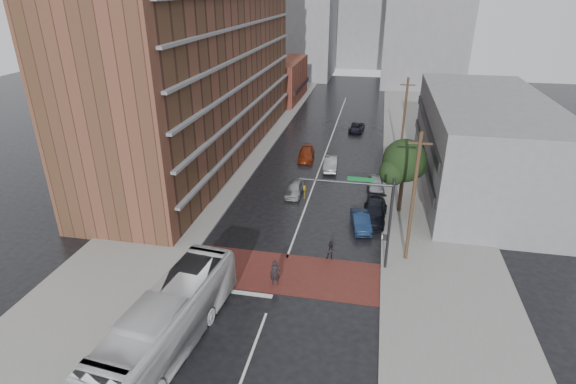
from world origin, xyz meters
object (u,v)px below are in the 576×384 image
(car_travel_a, at_px, (294,188))
(car_travel_c, at_px, (306,154))
(pedestrian_b, at_px, (331,251))
(car_parked_mid, at_px, (374,212))
(car_travel_b, at_px, (330,164))
(pedestrian_a, at_px, (275,273))
(car_parked_far, at_px, (376,185))
(transit_bus, at_px, (167,323))
(suv_travel, at_px, (357,128))
(car_parked_near, at_px, (361,221))

(car_travel_a, distance_m, car_travel_c, 10.21)
(pedestrian_b, xyz_separation_m, car_parked_mid, (3.03, 7.00, -0.00))
(car_travel_b, height_order, car_parked_mid, car_parked_mid)
(pedestrian_a, bearing_deg, car_travel_b, 78.26)
(pedestrian_a, xyz_separation_m, car_parked_far, (6.43, 17.22, -0.24))
(pedestrian_b, xyz_separation_m, car_travel_b, (-2.07, 18.15, -0.05))
(transit_bus, relative_size, pedestrian_b, 8.42)
(transit_bus, xyz_separation_m, pedestrian_b, (7.95, 10.85, -1.00))
(car_parked_mid, bearing_deg, car_travel_a, 157.17)
(transit_bus, height_order, car_travel_a, transit_bus)
(pedestrian_b, height_order, car_parked_far, pedestrian_b)
(car_travel_c, relative_size, suv_travel, 1.08)
(car_travel_b, relative_size, car_parked_near, 1.04)
(pedestrian_b, distance_m, car_parked_near, 5.61)
(pedestrian_b, bearing_deg, transit_bus, -129.47)
(transit_bus, relative_size, suv_travel, 3.07)
(transit_bus, xyz_separation_m, car_parked_near, (9.91, 16.12, -1.08))
(car_travel_b, relative_size, car_parked_far, 1.03)
(transit_bus, height_order, car_parked_near, transit_bus)
(car_parked_far, bearing_deg, car_travel_a, -166.38)
(transit_bus, bearing_deg, car_travel_b, 84.39)
(pedestrian_a, distance_m, pedestrian_b, 5.20)
(pedestrian_a, relative_size, car_travel_c, 0.43)
(transit_bus, distance_m, car_travel_c, 32.01)
(car_parked_mid, height_order, car_parked_far, car_parked_mid)
(transit_bus, bearing_deg, pedestrian_b, 59.61)
(car_travel_a, distance_m, car_parked_near, 8.76)
(pedestrian_b, xyz_separation_m, car_travel_c, (-5.29, 21.03, -0.10))
(car_travel_a, height_order, car_parked_far, car_parked_far)
(pedestrian_a, xyz_separation_m, suv_travel, (3.31, 37.40, -0.37))
(car_parked_mid, bearing_deg, pedestrian_b, -110.22)
(car_travel_b, bearing_deg, car_parked_near, -76.31)
(car_travel_c, xyz_separation_m, suv_travel, (5.21, 12.44, -0.07))
(car_travel_a, xyz_separation_m, car_parked_mid, (7.85, -3.83, 0.08))
(transit_bus, height_order, car_parked_far, transit_bus)
(pedestrian_a, xyz_separation_m, car_travel_b, (1.32, 22.07, -0.25))
(car_travel_c, bearing_deg, car_parked_near, -69.65)
(suv_travel, xyz_separation_m, car_parked_near, (2.04, -28.21, 0.10))
(transit_bus, height_order, car_parked_mid, transit_bus)
(car_travel_c, height_order, suv_travel, car_travel_c)
(pedestrian_b, height_order, car_travel_c, pedestrian_b)
(pedestrian_b, height_order, car_parked_mid, pedestrian_b)
(pedestrian_b, distance_m, car_parked_mid, 7.63)
(suv_travel, relative_size, car_parked_mid, 0.80)
(pedestrian_a, bearing_deg, suv_travel, 76.63)
(car_travel_b, xyz_separation_m, car_parked_mid, (5.10, -11.15, 0.05))
(car_travel_b, distance_m, car_parked_mid, 12.26)
(car_travel_a, height_order, car_travel_b, car_travel_b)
(car_travel_b, distance_m, suv_travel, 15.45)
(car_travel_a, bearing_deg, car_parked_far, 16.70)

